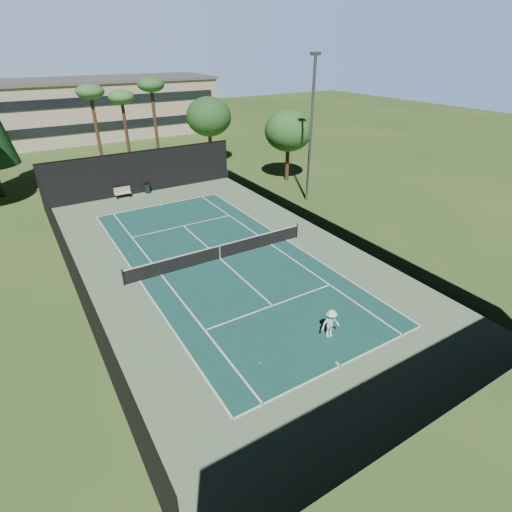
{
  "coord_description": "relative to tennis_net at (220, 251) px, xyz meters",
  "views": [
    {
      "loc": [
        -10.26,
        -21.38,
        12.81
      ],
      "look_at": [
        1.0,
        -3.0,
        1.3
      ],
      "focal_mm": 28.0,
      "sensor_mm": 36.0,
      "label": 1
    }
  ],
  "objects": [
    {
      "name": "apron_slab",
      "position": [
        0.0,
        0.0,
        -0.55
      ],
      "size": [
        18.0,
        32.0,
        0.01
      ],
      "primitive_type": "cube",
      "color": "#66875F",
      "rests_on": "ground"
    },
    {
      "name": "tennis_net",
      "position": [
        0.0,
        0.0,
        0.0
      ],
      "size": [
        12.9,
        0.1,
        1.1
      ],
      "color": "black",
      "rests_on": "ground"
    },
    {
      "name": "court_lines",
      "position": [
        0.0,
        0.0,
        -0.54
      ],
      "size": [
        11.07,
        23.87,
        0.01
      ],
      "color": "white",
      "rests_on": "ground"
    },
    {
      "name": "campus_building",
      "position": [
        0.0,
        45.98,
        3.65
      ],
      "size": [
        40.5,
        12.5,
        8.3
      ],
      "color": "beige",
      "rests_on": "ground"
    },
    {
      "name": "tennis_ball_c",
      "position": [
        0.82,
        2.57,
        -0.52
      ],
      "size": [
        0.07,
        0.07,
        0.07
      ],
      "primitive_type": "sphere",
      "color": "yellow",
      "rests_on": "ground"
    },
    {
      "name": "palm_b",
      "position": [
        1.5,
        26.0,
        6.8
      ],
      "size": [
        2.8,
        2.8,
        8.42
      ],
      "color": "#492C1F",
      "rests_on": "ground"
    },
    {
      "name": "decid_tree_a",
      "position": [
        10.0,
        22.0,
        4.86
      ],
      "size": [
        5.12,
        5.12,
        7.62
      ],
      "color": "#4C3420",
      "rests_on": "ground"
    },
    {
      "name": "palm_c",
      "position": [
        4.0,
        23.0,
        8.05
      ],
      "size": [
        2.8,
        2.8,
        9.77
      ],
      "color": "#4E3121",
      "rests_on": "ground"
    },
    {
      "name": "palm_a",
      "position": [
        -2.0,
        24.0,
        7.63
      ],
      "size": [
        2.8,
        2.8,
        9.32
      ],
      "color": "#4E3521",
      "rests_on": "ground"
    },
    {
      "name": "fence",
      "position": [
        0.0,
        0.06,
        1.45
      ],
      "size": [
        18.04,
        32.05,
        4.03
      ],
      "color": "black",
      "rests_on": "ground"
    },
    {
      "name": "light_pole",
      "position": [
        12.0,
        6.0,
        5.9
      ],
      "size": [
        0.9,
        0.25,
        12.22
      ],
      "color": "gray",
      "rests_on": "ground"
    },
    {
      "name": "trash_bin",
      "position": [
        0.13,
        15.61,
        -0.08
      ],
      "size": [
        0.56,
        0.56,
        0.95
      ],
      "color": "black",
      "rests_on": "ground"
    },
    {
      "name": "ground",
      "position": [
        0.0,
        0.0,
        -0.56
      ],
      "size": [
        160.0,
        160.0,
        0.0
      ],
      "primitive_type": "plane",
      "color": "#395A22",
      "rests_on": "ground"
    },
    {
      "name": "park_bench",
      "position": [
        -2.27,
        15.51,
        -0.01
      ],
      "size": [
        1.5,
        0.45,
        1.02
      ],
      "color": "beige",
      "rests_on": "ground"
    },
    {
      "name": "tennis_ball_b",
      "position": [
        -1.43,
        0.6,
        -0.52
      ],
      "size": [
        0.07,
        0.07,
        0.07
      ],
      "primitive_type": "sphere",
      "color": "#CDE133",
      "rests_on": "ground"
    },
    {
      "name": "player",
      "position": [
        0.97,
        -10.0,
        0.21
      ],
      "size": [
        1.07,
        0.72,
        1.54
      ],
      "primitive_type": "imported",
      "rotation": [
        0.0,
        0.0,
        -0.16
      ],
      "color": "white",
      "rests_on": "ground"
    },
    {
      "name": "decid_tree_b",
      "position": [
        14.0,
        12.0,
        4.52
      ],
      "size": [
        4.8,
        4.8,
        7.14
      ],
      "color": "#4E3421",
      "rests_on": "ground"
    },
    {
      "name": "tennis_ball_a",
      "position": [
        -2.96,
        -9.85,
        -0.53
      ],
      "size": [
        0.06,
        0.06,
        0.06
      ],
      "primitive_type": "sphere",
      "color": "#C2CF2F",
      "rests_on": "ground"
    },
    {
      "name": "court_surface",
      "position": [
        0.0,
        0.0,
        -0.55
      ],
      "size": [
        10.97,
        23.77,
        0.01
      ],
      "primitive_type": "cube",
      "color": "#184D46",
      "rests_on": "ground"
    },
    {
      "name": "tennis_ball_d",
      "position": [
        -5.03,
        3.66,
        -0.52
      ],
      "size": [
        0.08,
        0.08,
        0.08
      ],
      "primitive_type": "sphere",
      "color": "#B9D12F",
      "rests_on": "ground"
    }
  ]
}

